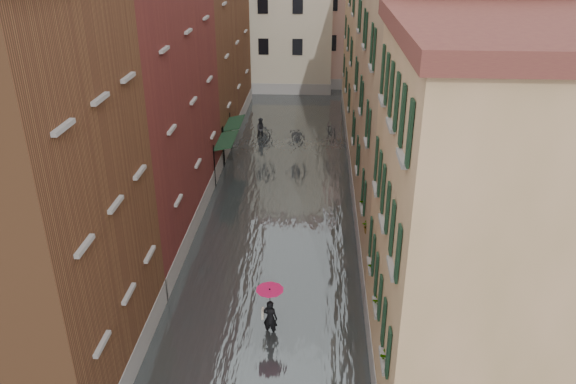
# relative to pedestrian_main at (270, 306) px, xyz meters

# --- Properties ---
(ground) EXTENTS (120.00, 120.00, 0.00)m
(ground) POSITION_rel_pedestrian_main_xyz_m (-0.37, -0.35, -1.32)
(ground) COLOR slate
(ground) RESTS_ON ground
(floodwater) EXTENTS (10.00, 60.00, 0.20)m
(floodwater) POSITION_rel_pedestrian_main_xyz_m (-0.37, 12.65, -1.22)
(floodwater) COLOR #464D4E
(floodwater) RESTS_ON ground
(building_left_near) EXTENTS (6.00, 8.00, 13.00)m
(building_left_near) POSITION_rel_pedestrian_main_xyz_m (-7.37, -2.35, 5.18)
(building_left_near) COLOR brown
(building_left_near) RESTS_ON ground
(building_left_mid) EXTENTS (6.00, 14.00, 12.50)m
(building_left_mid) POSITION_rel_pedestrian_main_xyz_m (-7.37, 8.65, 4.93)
(building_left_mid) COLOR maroon
(building_left_mid) RESTS_ON ground
(building_left_far) EXTENTS (6.00, 16.00, 14.00)m
(building_left_far) POSITION_rel_pedestrian_main_xyz_m (-7.37, 23.65, 5.68)
(building_left_far) COLOR brown
(building_left_far) RESTS_ON ground
(building_right_near) EXTENTS (6.00, 8.00, 11.50)m
(building_right_near) POSITION_rel_pedestrian_main_xyz_m (6.63, -2.35, 4.43)
(building_right_near) COLOR #A08153
(building_right_near) RESTS_ON ground
(building_right_mid) EXTENTS (6.00, 14.00, 13.00)m
(building_right_mid) POSITION_rel_pedestrian_main_xyz_m (6.63, 8.65, 5.18)
(building_right_mid) COLOR tan
(building_right_mid) RESTS_ON ground
(building_right_far) EXTENTS (6.00, 16.00, 11.50)m
(building_right_far) POSITION_rel_pedestrian_main_xyz_m (6.63, 23.65, 4.43)
(building_right_far) COLOR #A08153
(building_right_far) RESTS_ON ground
(building_end_cream) EXTENTS (12.00, 9.00, 13.00)m
(building_end_cream) POSITION_rel_pedestrian_main_xyz_m (-3.37, 37.65, 5.18)
(building_end_cream) COLOR #BFB698
(building_end_cream) RESTS_ON ground
(building_end_pink) EXTENTS (10.00, 9.00, 12.00)m
(building_end_pink) POSITION_rel_pedestrian_main_xyz_m (5.63, 39.65, 4.68)
(building_end_pink) COLOR tan
(building_end_pink) RESTS_ON ground
(awning_near) EXTENTS (1.09, 3.10, 2.80)m
(awning_near) POSITION_rel_pedestrian_main_xyz_m (-3.85, 14.35, 1.15)
(awning_near) COLOR black
(awning_near) RESTS_ON ground
(awning_far) EXTENTS (1.09, 2.88, 2.80)m
(awning_far) POSITION_rel_pedestrian_main_xyz_m (-3.86, 17.60, 1.14)
(awning_far) COLOR black
(awning_far) RESTS_ON ground
(window_planters) EXTENTS (0.59, 10.44, 0.84)m
(window_planters) POSITION_rel_pedestrian_main_xyz_m (3.75, 0.14, 2.19)
(window_planters) COLOR brown
(window_planters) RESTS_ON ground
(pedestrian_main) EXTENTS (1.04, 1.04, 2.06)m
(pedestrian_main) POSITION_rel_pedestrian_main_xyz_m (0.00, 0.00, 0.00)
(pedestrian_main) COLOR black
(pedestrian_main) RESTS_ON ground
(pedestrian_far) EXTENTS (0.98, 0.86, 1.67)m
(pedestrian_far) POSITION_rel_pedestrian_main_xyz_m (-2.46, 21.39, -0.48)
(pedestrian_far) COLOR black
(pedestrian_far) RESTS_ON ground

